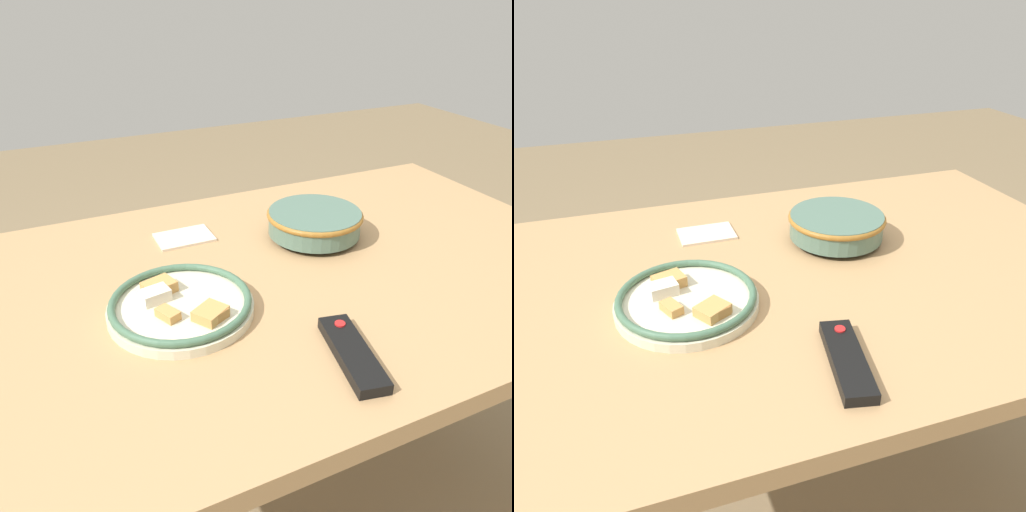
% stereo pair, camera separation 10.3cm
% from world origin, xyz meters
% --- Properties ---
extents(ground_plane, '(8.00, 8.00, 0.00)m').
position_xyz_m(ground_plane, '(0.00, 0.00, 0.00)').
color(ground_plane, '#7F6B4C').
extents(dining_table, '(1.49, 0.88, 0.77)m').
position_xyz_m(dining_table, '(0.00, 0.00, 0.69)').
color(dining_table, tan).
rests_on(dining_table, ground_plane).
extents(noodle_bowl, '(0.22, 0.22, 0.07)m').
position_xyz_m(noodle_bowl, '(-0.17, -0.11, 0.81)').
color(noodle_bowl, '#4C6B5B').
rests_on(noodle_bowl, dining_table).
extents(food_plate, '(0.27, 0.27, 0.04)m').
position_xyz_m(food_plate, '(0.21, 0.06, 0.79)').
color(food_plate, beige).
rests_on(food_plate, dining_table).
extents(tv_remote, '(0.09, 0.19, 0.02)m').
position_xyz_m(tv_remote, '(-0.00, 0.29, 0.78)').
color(tv_remote, black).
rests_on(tv_remote, dining_table).
extents(folded_napkin, '(0.13, 0.09, 0.01)m').
position_xyz_m(folded_napkin, '(0.11, -0.23, 0.77)').
color(folded_napkin, beige).
rests_on(folded_napkin, dining_table).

